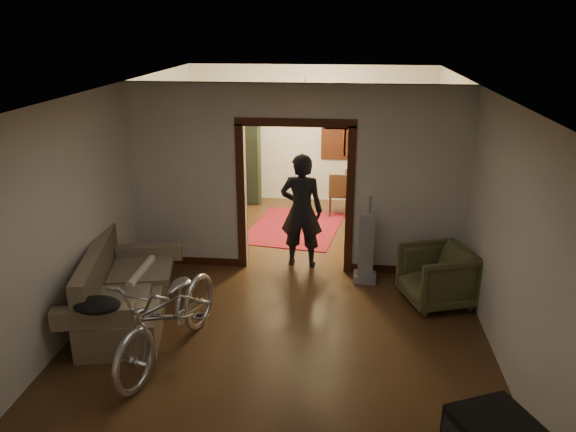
# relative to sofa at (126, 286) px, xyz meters

# --- Properties ---
(floor) EXTENTS (5.00, 8.50, 0.01)m
(floor) POSITION_rel_sofa_xyz_m (1.98, 1.07, -0.46)
(floor) COLOR #341F10
(floor) RESTS_ON ground
(ceiling) EXTENTS (5.00, 8.50, 0.01)m
(ceiling) POSITION_rel_sofa_xyz_m (1.98, 1.07, 2.34)
(ceiling) COLOR white
(ceiling) RESTS_ON floor
(wall_back) EXTENTS (5.00, 0.02, 2.80)m
(wall_back) POSITION_rel_sofa_xyz_m (1.98, 5.32, 0.94)
(wall_back) COLOR beige
(wall_back) RESTS_ON floor
(wall_left) EXTENTS (0.02, 8.50, 2.80)m
(wall_left) POSITION_rel_sofa_xyz_m (-0.52, 1.07, 0.94)
(wall_left) COLOR beige
(wall_left) RESTS_ON floor
(wall_right) EXTENTS (0.02, 8.50, 2.80)m
(wall_right) POSITION_rel_sofa_xyz_m (4.48, 1.07, 0.94)
(wall_right) COLOR beige
(wall_right) RESTS_ON floor
(partition_wall) EXTENTS (5.00, 0.14, 2.80)m
(partition_wall) POSITION_rel_sofa_xyz_m (1.98, 1.82, 0.94)
(partition_wall) COLOR beige
(partition_wall) RESTS_ON floor
(door_casing) EXTENTS (1.74, 0.20, 2.32)m
(door_casing) POSITION_rel_sofa_xyz_m (1.98, 1.82, 0.64)
(door_casing) COLOR #34160B
(door_casing) RESTS_ON floor
(far_window) EXTENTS (0.98, 0.06, 1.28)m
(far_window) POSITION_rel_sofa_xyz_m (2.68, 5.28, 1.09)
(far_window) COLOR black
(far_window) RESTS_ON wall_back
(chandelier) EXTENTS (0.24, 0.24, 0.24)m
(chandelier) POSITION_rel_sofa_xyz_m (1.98, 3.57, 1.89)
(chandelier) COLOR #FFE0A5
(chandelier) RESTS_ON ceiling
(light_switch) EXTENTS (0.08, 0.01, 0.12)m
(light_switch) POSITION_rel_sofa_xyz_m (3.03, 1.74, 0.79)
(light_switch) COLOR silver
(light_switch) RESTS_ON partition_wall
(sofa) EXTENTS (1.32, 2.16, 0.92)m
(sofa) POSITION_rel_sofa_xyz_m (0.00, 0.00, 0.00)
(sofa) COLOR brown
(sofa) RESTS_ON floor
(rolled_paper) EXTENTS (0.11, 0.85, 0.11)m
(rolled_paper) POSITION_rel_sofa_xyz_m (0.10, 0.30, 0.07)
(rolled_paper) COLOR beige
(rolled_paper) RESTS_ON sofa
(jacket) EXTENTS (0.52, 0.39, 0.15)m
(jacket) POSITION_rel_sofa_xyz_m (0.05, -0.91, 0.22)
(jacket) COLOR black
(jacket) RESTS_ON sofa
(bicycle) EXTENTS (1.18, 2.18, 1.09)m
(bicycle) POSITION_rel_sofa_xyz_m (0.82, -0.77, 0.08)
(bicycle) COLOR silver
(bicycle) RESTS_ON floor
(armchair) EXTENTS (1.08, 1.06, 0.78)m
(armchair) POSITION_rel_sofa_xyz_m (3.97, 0.85, -0.07)
(armchair) COLOR #4A492A
(armchair) RESTS_ON floor
(vacuum) EXTENTS (0.37, 0.32, 1.04)m
(vacuum) POSITION_rel_sofa_xyz_m (3.04, 1.41, 0.06)
(vacuum) COLOR gray
(vacuum) RESTS_ON floor
(person) EXTENTS (0.68, 0.48, 1.78)m
(person) POSITION_rel_sofa_xyz_m (2.06, 1.92, 0.43)
(person) COLOR black
(person) RESTS_ON floor
(oriental_rug) EXTENTS (1.85, 2.26, 0.02)m
(oriental_rug) POSITION_rel_sofa_xyz_m (1.82, 3.53, -0.45)
(oriental_rug) COLOR maroon
(oriental_rug) RESTS_ON floor
(locker) EXTENTS (0.91, 0.62, 1.68)m
(locker) POSITION_rel_sofa_xyz_m (0.54, 5.03, 0.38)
(locker) COLOR #2A3520
(locker) RESTS_ON floor
(globe) EXTENTS (0.30, 0.30, 0.30)m
(globe) POSITION_rel_sofa_xyz_m (0.54, 5.03, 1.48)
(globe) COLOR #1E5972
(globe) RESTS_ON locker
(desk) EXTENTS (1.04, 0.65, 0.73)m
(desk) POSITION_rel_sofa_xyz_m (3.20, 4.81, -0.10)
(desk) COLOR black
(desk) RESTS_ON floor
(desk_chair) EXTENTS (0.45, 0.45, 0.86)m
(desk_chair) POSITION_rel_sofa_xyz_m (2.60, 4.36, -0.03)
(desk_chair) COLOR black
(desk_chair) RESTS_ON floor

